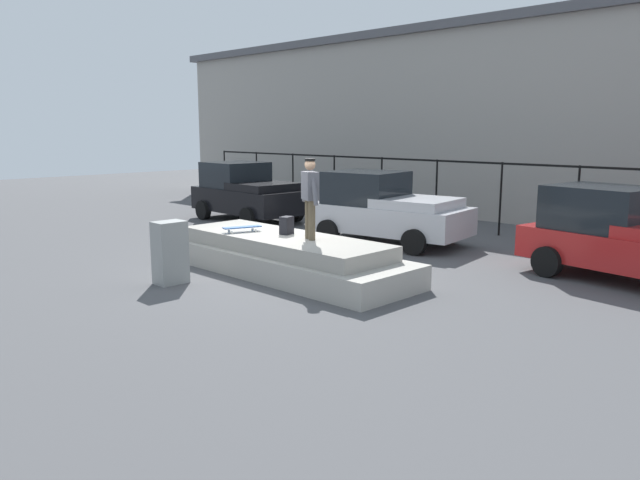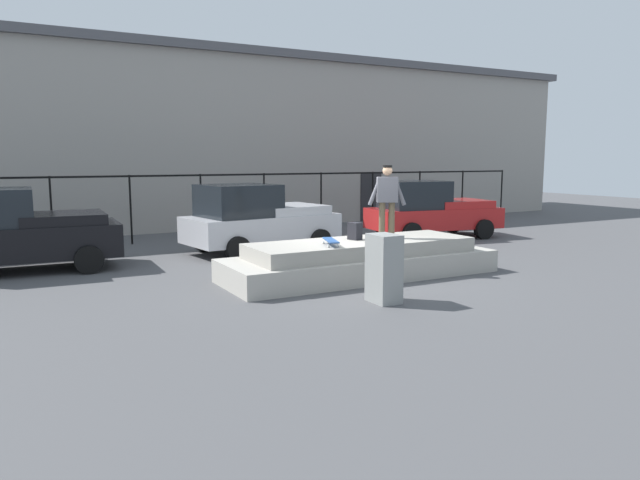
# 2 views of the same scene
# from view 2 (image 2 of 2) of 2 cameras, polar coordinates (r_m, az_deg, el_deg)

# --- Properties ---
(ground_plane) EXTENTS (60.00, 60.00, 0.00)m
(ground_plane) POSITION_cam_2_polar(r_m,az_deg,el_deg) (13.06, 2.98, -3.52)
(ground_plane) COLOR #4C4C4F
(concrete_ledge) EXTENTS (6.16, 2.01, 0.80)m
(concrete_ledge) POSITION_cam_2_polar(r_m,az_deg,el_deg) (12.97, 4.01, -1.96)
(concrete_ledge) COLOR #ADA89E
(concrete_ledge) RESTS_ON ground_plane
(skateboarder) EXTENTS (0.82, 0.47, 1.63)m
(skateboarder) POSITION_cam_2_polar(r_m,az_deg,el_deg) (13.30, 6.52, 4.26)
(skateboarder) COLOR brown
(skateboarder) RESTS_ON concrete_ledge
(skateboard) EXTENTS (0.45, 0.86, 0.12)m
(skateboard) POSITION_cam_2_polar(r_m,az_deg,el_deg) (12.13, 1.04, -0.05)
(skateboard) COLOR #264C8C
(skateboard) RESTS_ON concrete_ledge
(backpack) EXTENTS (0.26, 0.32, 0.38)m
(backpack) POSITION_cam_2_polar(r_m,az_deg,el_deg) (12.99, 3.40, 0.86)
(backpack) COLOR black
(backpack) RESTS_ON concrete_ledge
(car_black_pickup_near) EXTENTS (4.13, 2.25, 1.92)m
(car_black_pickup_near) POSITION_cam_2_polar(r_m,az_deg,el_deg) (15.08, -27.19, 0.80)
(car_black_pickup_near) COLOR black
(car_black_pickup_near) RESTS_ON ground_plane
(car_silver_pickup_mid) EXTENTS (4.39, 2.58, 1.89)m
(car_silver_pickup_mid) POSITION_cam_2_polar(r_m,az_deg,el_deg) (16.33, -6.10, 2.06)
(car_silver_pickup_mid) COLOR #B7B7BC
(car_silver_pickup_mid) RESTS_ON ground_plane
(car_red_pickup_far) EXTENTS (4.47, 2.49, 1.87)m
(car_red_pickup_far) POSITION_cam_2_polar(r_m,az_deg,el_deg) (19.56, 10.57, 2.89)
(car_red_pickup_far) COLOR #B21E1E
(car_red_pickup_far) RESTS_ON ground_plane
(utility_box) EXTENTS (0.45, 0.60, 1.24)m
(utility_box) POSITION_cam_2_polar(r_m,az_deg,el_deg) (10.66, 6.21, -2.76)
(utility_box) COLOR gray
(utility_box) RESTS_ON ground_plane
(fence_row) EXTENTS (24.06, 0.06, 2.10)m
(fence_row) POSITION_cam_2_polar(r_m,az_deg,el_deg) (19.48, -8.39, 4.46)
(fence_row) COLOR black
(fence_row) RESTS_ON ground_plane
(warehouse_building) EXTENTS (34.86, 8.09, 6.61)m
(warehouse_building) POSITION_cam_2_polar(r_m,az_deg,el_deg) (25.25, -13.32, 9.36)
(warehouse_building) COLOR gray
(warehouse_building) RESTS_ON ground_plane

